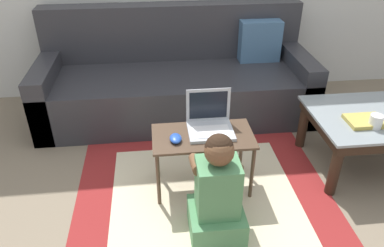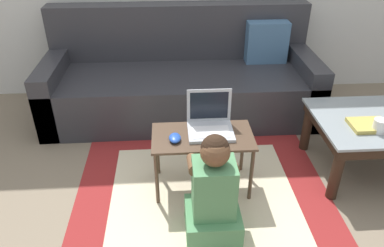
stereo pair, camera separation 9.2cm
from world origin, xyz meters
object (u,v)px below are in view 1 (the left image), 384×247
object	(u,v)px
book_on_table	(365,121)
coffee_table	(379,123)
person_seated	(217,195)
laptop_desk	(203,142)
cup_on_table	(376,121)
laptop	(210,125)
computer_mouse	(176,138)
couch	(177,80)

from	to	relation	value
book_on_table	coffee_table	bearing A→B (deg)	28.82
person_seated	coffee_table	bearing A→B (deg)	23.45
laptop_desk	person_seated	xyz separation A→B (m)	(0.02, -0.41, -0.07)
coffee_table	book_on_table	xyz separation A→B (m)	(-0.17, -0.09, 0.08)
cup_on_table	book_on_table	world-z (taller)	cup_on_table
laptop	book_on_table	distance (m)	1.02
coffee_table	cup_on_table	xyz separation A→B (m)	(-0.14, -0.15, 0.11)
computer_mouse	cup_on_table	xyz separation A→B (m)	(1.27, 0.00, 0.03)
laptop_desk	person_seated	distance (m)	0.42
coffee_table	book_on_table	distance (m)	0.21
laptop	computer_mouse	bearing A→B (deg)	-156.73
computer_mouse	book_on_table	bearing A→B (deg)	2.94
couch	coffee_table	world-z (taller)	couch
laptop_desk	laptop	xyz separation A→B (m)	(0.05, 0.05, 0.09)
computer_mouse	person_seated	size ratio (longest dim) A/B	0.16
person_seated	cup_on_table	world-z (taller)	person_seated
laptop_desk	book_on_table	size ratio (longest dim) A/B	2.66
couch	laptop_desk	size ratio (longest dim) A/B	3.62
laptop_desk	laptop	bearing A→B (deg)	46.52
laptop_desk	laptop	size ratio (longest dim) A/B	2.24
laptop	book_on_table	xyz separation A→B (m)	(1.02, -0.03, -0.02)
book_on_table	laptop	bearing A→B (deg)	178.14
person_seated	cup_on_table	xyz separation A→B (m)	(1.08, 0.37, 0.17)
laptop	person_seated	distance (m)	0.50
cup_on_table	laptop	bearing A→B (deg)	174.97
person_seated	book_on_table	world-z (taller)	person_seated
laptop_desk	couch	bearing A→B (deg)	94.29
coffee_table	laptop	size ratio (longest dim) A/B	3.30
couch	laptop_desk	bearing A→B (deg)	-85.71
couch	computer_mouse	distance (m)	1.14
computer_mouse	book_on_table	xyz separation A→B (m)	(1.24, 0.06, 0.00)
person_seated	book_on_table	xyz separation A→B (m)	(1.05, 0.43, 0.14)
couch	person_seated	xyz separation A→B (m)	(0.10, -1.49, -0.01)
person_seated	laptop	bearing A→B (deg)	86.48
laptop_desk	cup_on_table	xyz separation A→B (m)	(1.10, -0.04, 0.10)
couch	computer_mouse	bearing A→B (deg)	-94.66
coffee_table	laptop_desk	distance (m)	1.24
book_on_table	laptop_desk	bearing A→B (deg)	-178.84
laptop	cup_on_table	xyz separation A→B (m)	(1.05, -0.09, 0.01)
laptop	computer_mouse	size ratio (longest dim) A/B	2.62
couch	computer_mouse	world-z (taller)	couch
couch	laptop_desk	xyz separation A→B (m)	(0.08, -1.08, 0.06)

